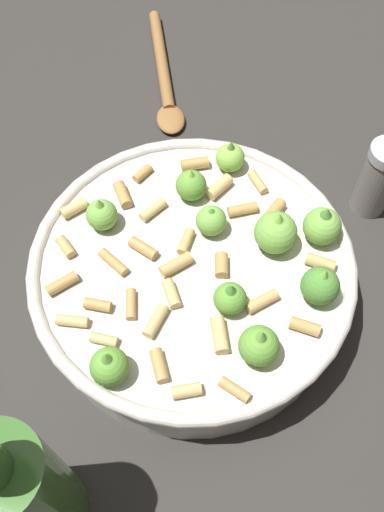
# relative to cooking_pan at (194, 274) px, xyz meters

# --- Properties ---
(ground_plane) EXTENTS (2.40, 2.40, 0.00)m
(ground_plane) POSITION_rel_cooking_pan_xyz_m (0.00, -0.00, -0.04)
(ground_plane) COLOR #2D2B28
(cooking_pan) EXTENTS (0.31, 0.31, 0.12)m
(cooking_pan) POSITION_rel_cooking_pan_xyz_m (0.00, 0.00, 0.00)
(cooking_pan) COLOR beige
(cooking_pan) RESTS_ON ground
(pepper_shaker) EXTENTS (0.04, 0.04, 0.09)m
(pepper_shaker) POSITION_rel_cooking_pan_xyz_m (-0.19, 0.13, 0.01)
(pepper_shaker) COLOR gray
(pepper_shaker) RESTS_ON ground
(olive_oil_bottle) EXTENTS (0.06, 0.06, 0.22)m
(olive_oil_bottle) POSITION_rel_cooking_pan_xyz_m (0.24, -0.02, 0.05)
(olive_oil_bottle) COLOR #336023
(olive_oil_bottle) RESTS_ON ground
(wooden_spoon) EXTENTS (0.21, 0.16, 0.02)m
(wooden_spoon) POSITION_rel_cooking_pan_xyz_m (-0.28, -0.18, -0.03)
(wooden_spoon) COLOR olive
(wooden_spoon) RESTS_ON ground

